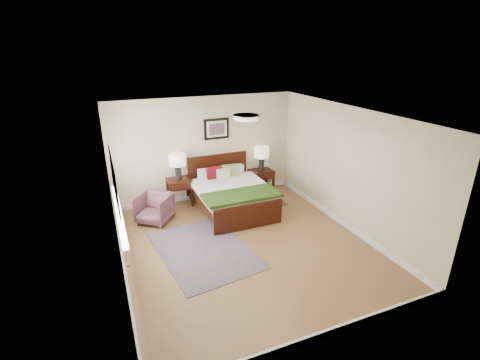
{
  "coord_description": "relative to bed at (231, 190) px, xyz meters",
  "views": [
    {
      "loc": [
        -2.31,
        -5.31,
        3.58
      ],
      "look_at": [
        0.19,
        0.72,
        1.05
      ],
      "focal_mm": 26.0,
      "sensor_mm": 36.0,
      "label": 1
    }
  ],
  "objects": [
    {
      "name": "rug_navy",
      "position": [
        0.95,
        0.27,
        -0.49
      ],
      "size": [
        0.84,
        1.2,
        0.01
      ],
      "primitive_type": "cube",
      "rotation": [
        0.0,
        0.0,
        0.05
      ],
      "color": "black",
      "rests_on": "ground"
    },
    {
      "name": "armchair",
      "position": [
        -1.74,
        0.1,
        -0.18
      ],
      "size": [
        0.95,
        0.95,
        0.62
      ],
      "primitive_type": "imported",
      "rotation": [
        0.0,
        0.0,
        -0.68
      ],
      "color": "brown",
      "rests_on": "ground"
    },
    {
      "name": "left_wall",
      "position": [
        -2.55,
        -1.53,
        0.76
      ],
      "size": [
        0.04,
        5.0,
        2.5
      ],
      "primitive_type": "cube",
      "color": "beige",
      "rests_on": "ground"
    },
    {
      "name": "nightstand_right",
      "position": [
        1.12,
        0.73,
        -0.13
      ],
      "size": [
        0.59,
        0.44,
        0.59
      ],
      "color": "black",
      "rests_on": "ground"
    },
    {
      "name": "lamp_left",
      "position": [
        -1.03,
        0.74,
        0.6
      ],
      "size": [
        0.38,
        0.38,
        0.61
      ],
      "color": "black",
      "rests_on": "nightstand_left"
    },
    {
      "name": "lamp_right",
      "position": [
        1.12,
        0.74,
        0.53
      ],
      "size": [
        0.38,
        0.38,
        0.61
      ],
      "color": "black",
      "rests_on": "nightstand_right"
    },
    {
      "name": "door",
      "position": [
        -2.53,
        -3.28,
        0.58
      ],
      "size": [
        0.06,
        1.0,
        2.18
      ],
      "color": "silver",
      "rests_on": "ground"
    },
    {
      "name": "ceiling",
      "position": [
        -0.3,
        -1.53,
        2.01
      ],
      "size": [
        4.5,
        5.0,
        0.02
      ],
      "primitive_type": "cube",
      "color": "white",
      "rests_on": "back_wall"
    },
    {
      "name": "ceil_fixture",
      "position": [
        -0.3,
        -1.53,
        1.97
      ],
      "size": [
        0.44,
        0.44,
        0.08
      ],
      "color": "white",
      "rests_on": "ceiling"
    },
    {
      "name": "back_wall",
      "position": [
        -0.3,
        0.97,
        0.76
      ],
      "size": [
        4.5,
        0.04,
        2.5
      ],
      "primitive_type": "cube",
      "color": "beige",
      "rests_on": "ground"
    },
    {
      "name": "floor",
      "position": [
        -0.3,
        -1.53,
        -0.49
      ],
      "size": [
        5.0,
        5.0,
        0.0
      ],
      "primitive_type": "plane",
      "color": "brown",
      "rests_on": "ground"
    },
    {
      "name": "wall_art",
      "position": [
        0.0,
        0.94,
        1.23
      ],
      "size": [
        0.62,
        0.05,
        0.5
      ],
      "color": "black",
      "rests_on": "back_wall"
    },
    {
      "name": "window",
      "position": [
        -2.5,
        -0.83,
        0.88
      ],
      "size": [
        0.11,
        2.72,
        1.32
      ],
      "color": "silver",
      "rests_on": "left_wall"
    },
    {
      "name": "rug_persian",
      "position": [
        -1.09,
        -1.41,
        -0.49
      ],
      "size": [
        1.83,
        2.38,
        0.01
      ],
      "primitive_type": "cube",
      "rotation": [
        0.0,
        0.0,
        0.13
      ],
      "color": "#0D0D41",
      "rests_on": "ground"
    },
    {
      "name": "right_wall",
      "position": [
        1.95,
        -1.53,
        0.76
      ],
      "size": [
        0.04,
        5.0,
        2.5
      ],
      "primitive_type": "cube",
      "color": "beige",
      "rests_on": "ground"
    },
    {
      "name": "bed",
      "position": [
        0.0,
        0.0,
        0.0
      ],
      "size": [
        1.64,
        1.98,
        1.07
      ],
      "color": "black",
      "rests_on": "ground"
    },
    {
      "name": "front_wall",
      "position": [
        -0.3,
        -4.03,
        0.76
      ],
      "size": [
        4.5,
        0.04,
        2.5
      ],
      "primitive_type": "cube",
      "color": "beige",
      "rests_on": "ground"
    },
    {
      "name": "nightstand_left",
      "position": [
        -1.03,
        0.72,
        0.03
      ],
      "size": [
        0.55,
        0.49,
        0.65
      ],
      "color": "black",
      "rests_on": "ground"
    }
  ]
}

